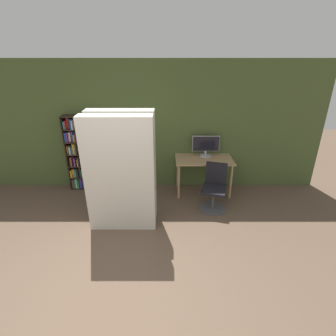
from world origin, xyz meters
TOP-DOWN VIEW (x-y plane):
  - ground_plane at (0.00, 0.00)m, footprint 16.00×16.00m
  - wall_back at (0.00, 3.20)m, footprint 8.00×0.06m
  - desk at (1.48, 2.84)m, footprint 1.18×0.65m
  - monitor at (1.52, 3.03)m, footprint 0.57×0.25m
  - office_chair at (1.61, 2.22)m, footprint 0.55×0.55m
  - bookshelf at (-1.12, 3.07)m, footprint 0.77×0.26m
  - mattress_near at (-0.04, 1.59)m, footprint 1.11×0.30m
  - mattress_far at (-0.04, 1.98)m, footprint 1.11×0.29m

SIDE VIEW (x-z plane):
  - ground_plane at x=0.00m, z-range 0.00..0.00m
  - office_chair at x=1.61m, z-range -0.09..0.80m
  - desk at x=1.48m, z-range 0.28..1.06m
  - bookshelf at x=-1.12m, z-range -0.04..1.60m
  - mattress_far at x=-0.04m, z-range 0.00..1.97m
  - mattress_near at x=-0.04m, z-range 0.00..1.97m
  - monitor at x=1.52m, z-range 0.79..1.23m
  - wall_back at x=0.00m, z-range 0.00..2.70m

